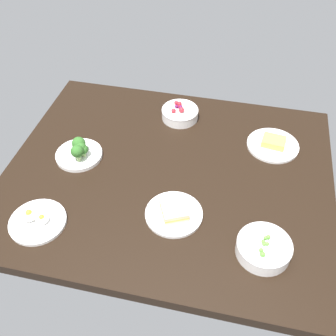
{
  "coord_description": "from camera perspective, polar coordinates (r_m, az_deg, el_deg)",
  "views": [
    {
      "loc": [
        -21.47,
        95.64,
        104.35
      ],
      "look_at": [
        0.0,
        0.0,
        6.0
      ],
      "focal_mm": 42.31,
      "sensor_mm": 36.0,
      "label": 1
    }
  ],
  "objects": [
    {
      "name": "plate_eggs",
      "position": [
        1.31,
        -18.35,
        -7.18
      ],
      "size": [
        17.89,
        17.89,
        4.74
      ],
      "color": "white",
      "rests_on": "dining_table"
    },
    {
      "name": "plate_sandwich",
      "position": [
        1.27,
        0.86,
        -6.43
      ],
      "size": [
        18.45,
        18.45,
        4.28
      ],
      "color": "white",
      "rests_on": "dining_table"
    },
    {
      "name": "dining_table",
      "position": [
        1.42,
        -0.0,
        -1.14
      ],
      "size": [
        114.47,
        95.17,
        4.0
      ],
      "primitive_type": "cube",
      "color": "black",
      "rests_on": "ground"
    },
    {
      "name": "bowl_peas",
      "position": [
        1.21,
        13.63,
        -11.11
      ],
      "size": [
        16.2,
        16.2,
        5.88
      ],
      "color": "white",
      "rests_on": "dining_table"
    },
    {
      "name": "plate_cheese",
      "position": [
        1.55,
        14.89,
        3.32
      ],
      "size": [
        19.41,
        19.41,
        3.62
      ],
      "color": "white",
      "rests_on": "dining_table"
    },
    {
      "name": "plate_broccoli",
      "position": [
        1.47,
        -12.67,
        2.28
      ],
      "size": [
        17.02,
        17.02,
        8.16
      ],
      "color": "white",
      "rests_on": "dining_table"
    },
    {
      "name": "bowl_berries",
      "position": [
        1.62,
        1.73,
        7.93
      ],
      "size": [
        14.87,
        14.87,
        6.18
      ],
      "color": "white",
      "rests_on": "dining_table"
    }
  ]
}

